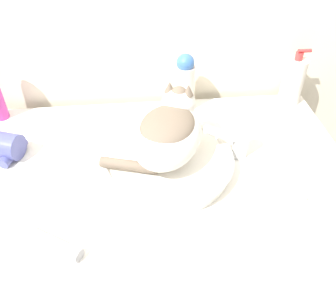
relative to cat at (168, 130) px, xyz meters
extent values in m
cube|color=white|center=(-0.05, 0.02, -0.53)|extent=(1.13, 0.62, 0.80)
cylinder|color=white|center=(0.00, -0.01, -0.11)|extent=(0.35, 0.35, 0.04)
torus|color=white|center=(0.00, -0.01, -0.09)|extent=(0.37, 0.37, 0.02)
ellipsoid|color=silver|center=(0.00, -0.01, -0.01)|extent=(0.25, 0.29, 0.13)
ellipsoid|color=#6B5B4C|center=(0.00, -0.01, 0.02)|extent=(0.20, 0.22, 0.06)
sphere|color=silver|center=(0.04, 0.08, 0.03)|extent=(0.09, 0.09, 0.09)
sphere|color=#6B5B4C|center=(0.04, 0.08, 0.06)|extent=(0.05, 0.05, 0.05)
cone|color=#6B5B4C|center=(0.06, 0.07, 0.08)|extent=(0.03, 0.03, 0.03)
cone|color=#6B5B4C|center=(0.01, 0.09, 0.08)|extent=(0.03, 0.03, 0.03)
cylinder|color=#6B5B4C|center=(-0.11, -0.06, -0.06)|extent=(0.15, 0.07, 0.03)
cylinder|color=silver|center=(0.21, 0.02, -0.10)|extent=(0.04, 0.04, 0.05)
cylinder|color=silver|center=(0.15, 0.01, -0.04)|extent=(0.12, 0.04, 0.08)
cylinder|color=silver|center=(0.21, 0.02, -0.05)|extent=(0.05, 0.05, 0.05)
cylinder|color=silver|center=(0.45, 0.29, -0.04)|extent=(0.07, 0.07, 0.16)
cylinder|color=red|center=(0.45, 0.29, 0.05)|extent=(0.03, 0.03, 0.02)
cylinder|color=red|center=(0.47, 0.29, 0.07)|extent=(0.04, 0.01, 0.01)
cylinder|color=silver|center=(0.08, 0.29, -0.05)|extent=(0.06, 0.06, 0.15)
sphere|color=#3866AD|center=(0.08, 0.29, 0.04)|extent=(0.06, 0.06, 0.06)
cylinder|color=silver|center=(-0.29, -0.24, -0.11)|extent=(0.13, 0.10, 0.03)
cylinder|color=#B7B7BC|center=(-0.23, -0.28, -0.11)|extent=(0.03, 0.04, 0.03)
cylinder|color=#474C8C|center=(-0.44, 0.08, -0.11)|extent=(0.07, 0.11, 0.03)
cube|color=silver|center=(0.29, -0.15, -0.11)|extent=(0.08, 0.05, 0.02)
camera|label=1|loc=(-0.07, -0.73, 0.57)|focal=38.00mm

